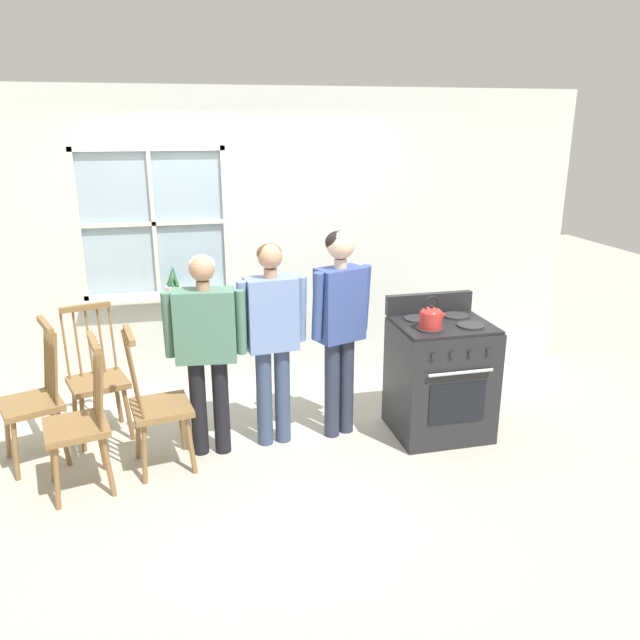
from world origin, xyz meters
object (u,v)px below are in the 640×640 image
Objects in this scene: person_elderly_left at (206,338)px; stove at (440,377)px; potted_plant at (173,287)px; chair_center_cluster at (80,426)px; chair_near_wall at (97,381)px; person_teen_center at (272,329)px; chair_near_stove at (34,403)px; kettle at (431,317)px; person_adult_right at (340,315)px; chair_by_window at (158,407)px.

person_elderly_left is 1.86m from stove.
chair_center_cluster is at bearing -114.60° from potted_plant.
chair_near_wall is 0.98× the size of stove.
chair_center_cluster is at bearing -171.57° from person_teen_center.
chair_near_stove is at bearing 175.25° from stove.
chair_near_wall is 4.28× the size of kettle.
potted_plant is at bearing 105.96° from person_elderly_left.
person_teen_center reaches higher than kettle.
potted_plant is at bearing 142.94° from chair_center_cluster.
person_teen_center is at bearing 65.43° from chair_near_stove.
chair_center_cluster is 0.67× the size of person_teen_center.
stove is at bearing -30.53° from person_adult_right.
person_adult_right reaches higher than chair_by_window.
person_teen_center is 5.29× the size of potted_plant.
person_elderly_left is at bearing 164.32° from person_adult_right.
person_adult_right is 0.96m from stove.
potted_plant is (-0.69, 1.13, 0.08)m from person_teen_center.
person_adult_right reaches higher than person_teen_center.
person_teen_center is (0.49, 0.05, 0.02)m from person_elderly_left.
person_teen_center is (0.86, 0.17, 0.46)m from chair_by_window.
chair_center_cluster is at bearing -155.37° from person_elderly_left.
chair_near_stove is at bearing 172.40° from kettle.
chair_near_wall is at bearing 164.30° from kettle.
chair_center_cluster is 4.28× the size of kettle.
kettle is (1.15, -0.26, 0.09)m from person_teen_center.
chair_near_stove is at bearing -159.97° from chair_near_wall.
chair_near_wall and chair_near_stove have the same top height.
person_teen_center is (1.73, -0.12, 0.46)m from chair_near_stove.
potted_plant reaches higher than kettle.
potted_plant reaches higher than chair_near_wall.
chair_by_window is 0.69× the size of person_elderly_left.
person_adult_right reaches higher than potted_plant.
chair_near_stove is (-0.36, 0.46, 0.00)m from chair_center_cluster.
chair_by_window is at bearing -174.10° from person_teen_center.
potted_plant is (-2.01, 1.27, 0.54)m from stove.
chair_center_cluster is at bearing -178.35° from kettle.
person_teen_center reaches higher than chair_center_cluster.
person_adult_right is (1.90, 0.36, 0.53)m from chair_center_cluster.
stove is (0.79, -0.15, -0.52)m from person_adult_right.
person_teen_center reaches higher than chair_near_wall.
kettle is at bearing -44.08° from person_adult_right.
person_teen_center is at bearing 91.42° from chair_center_cluster.
person_elderly_left is (0.83, -0.48, 0.44)m from chair_near_wall.
chair_center_cluster is at bearing 171.29° from person_adult_right.
person_teen_center is at bearing -87.92° from chair_by_window.
chair_near_stove is 0.98× the size of stove.
chair_center_cluster is 1.71m from potted_plant.
chair_by_window and chair_near_wall have the same top height.
potted_plant is at bearing -16.56° from chair_by_window.
kettle is at bearing -101.91° from chair_by_window.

